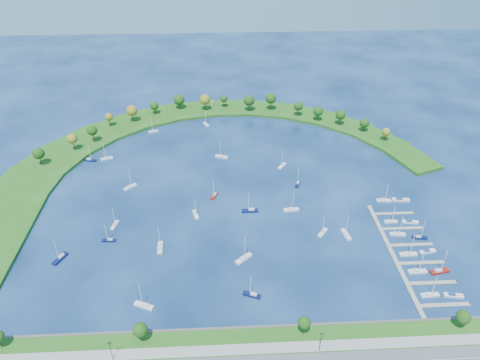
{
  "coord_description": "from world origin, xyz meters",
  "views": [
    {
      "loc": [
        -6.7,
        -224.43,
        154.29
      ],
      "look_at": [
        5.0,
        5.0,
        4.0
      ],
      "focal_mm": 33.74,
      "sensor_mm": 36.0,
      "label": 1
    }
  ],
  "objects_px": {
    "moored_boat_2": "(250,210)",
    "moored_boat_13": "(196,214)",
    "moored_boat_7": "(214,195)",
    "docked_boat_0": "(430,294)",
    "docked_boat_1": "(453,295)",
    "moored_boat_15": "(346,234)",
    "moored_boat_16": "(144,305)",
    "moored_boat_11": "(153,131)",
    "moored_boat_14": "(107,158)",
    "docked_boat_5": "(427,251)",
    "docked_boat_9": "(410,222)",
    "docked_boat_8": "(391,221)",
    "docked_boat_3": "(440,271)",
    "docked_boat_6": "(398,234)",
    "dock_system": "(407,254)",
    "docked_boat_7": "(420,237)",
    "harbor_tower": "(212,104)",
    "docked_boat_10": "(384,200)",
    "moored_boat_9": "(60,258)",
    "docked_boat_2": "(417,271)",
    "moored_boat_18": "(160,247)",
    "moored_boat_17": "(298,183)",
    "moored_boat_20": "(130,187)",
    "moored_boat_19": "(291,209)",
    "moored_boat_4": "(206,124)",
    "moored_boat_8": "(252,294)",
    "docked_boat_11": "(400,200)",
    "moored_boat_5": "(244,258)",
    "moored_boat_12": "(282,165)",
    "moored_boat_0": "(115,225)",
    "docked_boat_4": "(408,254)",
    "moored_boat_10": "(109,240)",
    "moored_boat_3": "(90,160)"
  },
  "relations": [
    {
      "from": "moored_boat_5",
      "to": "moored_boat_12",
      "type": "bearing_deg",
      "value": 28.46
    },
    {
      "from": "moored_boat_7",
      "to": "moored_boat_13",
      "type": "distance_m",
      "value": 20.43
    },
    {
      "from": "docked_boat_7",
      "to": "docked_boat_4",
      "type": "bearing_deg",
      "value": -125.1
    },
    {
      "from": "docked_boat_5",
      "to": "docked_boat_9",
      "type": "xyz_separation_m",
      "value": [
        -0.0,
        23.75,
        0.01
      ]
    },
    {
      "from": "docked_boat_5",
      "to": "docked_boat_8",
      "type": "relative_size",
      "value": 0.82
    },
    {
      "from": "dock_system",
      "to": "docked_boat_2",
      "type": "relative_size",
      "value": 6.29
    },
    {
      "from": "moored_boat_18",
      "to": "moored_boat_11",
      "type": "bearing_deg",
      "value": 5.76
    },
    {
      "from": "moored_boat_9",
      "to": "moored_boat_11",
      "type": "xyz_separation_m",
      "value": [
        30.84,
        135.76,
        -0.08
      ]
    },
    {
      "from": "moored_boat_19",
      "to": "moored_boat_17",
      "type": "bearing_deg",
      "value": 66.99
    },
    {
      "from": "moored_boat_10",
      "to": "docked_boat_11",
      "type": "xyz_separation_m",
      "value": [
        163.26,
        27.43,
        -0.12
      ]
    },
    {
      "from": "moored_boat_15",
      "to": "docked_boat_7",
      "type": "distance_m",
      "value": 37.87
    },
    {
      "from": "moored_boat_11",
      "to": "moored_boat_14",
      "type": "distance_m",
      "value": 47.13
    },
    {
      "from": "harbor_tower",
      "to": "moored_boat_14",
      "type": "bearing_deg",
      "value": -131.75
    },
    {
      "from": "moored_boat_4",
      "to": "dock_system",
      "type": "bearing_deg",
      "value": -169.19
    },
    {
      "from": "moored_boat_7",
      "to": "docked_boat_2",
      "type": "xyz_separation_m",
      "value": [
        96.33,
        -67.51,
        0.05
      ]
    },
    {
      "from": "moored_boat_2",
      "to": "docked_boat_10",
      "type": "relative_size",
      "value": 1.11
    },
    {
      "from": "moored_boat_20",
      "to": "moored_boat_18",
      "type": "bearing_deg",
      "value": -112.16
    },
    {
      "from": "docked_boat_7",
      "to": "docked_boat_11",
      "type": "distance_m",
      "value": 33.57
    },
    {
      "from": "moored_boat_13",
      "to": "docked_boat_9",
      "type": "distance_m",
      "value": 117.98
    },
    {
      "from": "moored_boat_8",
      "to": "docked_boat_11",
      "type": "xyz_separation_m",
      "value": [
        91.98,
        68.37,
        -0.16
      ]
    },
    {
      "from": "moored_boat_9",
      "to": "docked_boat_2",
      "type": "height_order",
      "value": "moored_boat_9"
    },
    {
      "from": "moored_boat_2",
      "to": "moored_boat_13",
      "type": "xyz_separation_m",
      "value": [
        -30.63,
        -1.8,
        -0.05
      ]
    },
    {
      "from": "docked_boat_1",
      "to": "docked_boat_8",
      "type": "bearing_deg",
      "value": 110.87
    },
    {
      "from": "moored_boat_15",
      "to": "moored_boat_16",
      "type": "height_order",
      "value": "moored_boat_16"
    },
    {
      "from": "moored_boat_5",
      "to": "moored_boat_19",
      "type": "height_order",
      "value": "moored_boat_5"
    },
    {
      "from": "docked_boat_4",
      "to": "docked_boat_6",
      "type": "xyz_separation_m",
      "value": [
        0.01,
        15.52,
        -0.02
      ]
    },
    {
      "from": "moored_boat_8",
      "to": "docked_boat_11",
      "type": "relative_size",
      "value": 1.18
    },
    {
      "from": "docked_boat_3",
      "to": "docked_boat_10",
      "type": "relative_size",
      "value": 1.13
    },
    {
      "from": "moored_boat_11",
      "to": "moored_boat_14",
      "type": "bearing_deg",
      "value": 40.28
    },
    {
      "from": "docked_boat_0",
      "to": "docked_boat_1",
      "type": "distance_m",
      "value": 10.49
    },
    {
      "from": "moored_boat_17",
      "to": "moored_boat_18",
      "type": "bearing_deg",
      "value": -36.61
    },
    {
      "from": "docked_boat_2",
      "to": "moored_boat_20",
      "type": "bearing_deg",
      "value": 151.08
    },
    {
      "from": "moored_boat_4",
      "to": "moored_boat_0",
      "type": "bearing_deg",
      "value": 135.08
    },
    {
      "from": "docked_boat_10",
      "to": "moored_boat_5",
      "type": "bearing_deg",
      "value": -145.82
    },
    {
      "from": "moored_boat_9",
      "to": "moored_boat_17",
      "type": "relative_size",
      "value": 1.15
    },
    {
      "from": "docked_boat_3",
      "to": "docked_boat_5",
      "type": "xyz_separation_m",
      "value": [
        -0.02,
        14.13,
        -0.33
      ]
    },
    {
      "from": "docked_boat_3",
      "to": "docked_boat_6",
      "type": "bearing_deg",
      "value": 101.25
    },
    {
      "from": "moored_boat_19",
      "to": "moored_boat_3",
      "type": "bearing_deg",
      "value": 147.98
    },
    {
      "from": "moored_boat_9",
      "to": "moored_boat_14",
      "type": "distance_m",
      "value": 97.25
    },
    {
      "from": "moored_boat_8",
      "to": "moored_boat_9",
      "type": "xyz_separation_m",
      "value": [
        -92.65,
        28.4,
        0.04
      ]
    },
    {
      "from": "harbor_tower",
      "to": "docked_boat_2",
      "type": "relative_size",
      "value": 0.3
    },
    {
      "from": "dock_system",
      "to": "moored_boat_16",
      "type": "height_order",
      "value": "moored_boat_16"
    },
    {
      "from": "moored_boat_15",
      "to": "docked_boat_5",
      "type": "bearing_deg",
      "value": -120.45
    },
    {
      "from": "docked_boat_2",
      "to": "moored_boat_2",
      "type": "bearing_deg",
      "value": 145.18
    },
    {
      "from": "moored_boat_17",
      "to": "moored_boat_20",
      "type": "distance_m",
      "value": 102.48
    },
    {
      "from": "moored_boat_7",
      "to": "docked_boat_7",
      "type": "height_order",
      "value": "moored_boat_7"
    },
    {
      "from": "dock_system",
      "to": "docked_boat_7",
      "type": "bearing_deg",
      "value": 47.51
    },
    {
      "from": "moored_boat_9",
      "to": "docked_boat_7",
      "type": "bearing_deg",
      "value": 117.5
    },
    {
      "from": "moored_boat_2",
      "to": "moored_boat_20",
      "type": "distance_m",
      "value": 76.36
    },
    {
      "from": "moored_boat_8",
      "to": "docked_boat_7",
      "type": "relative_size",
      "value": 1.08
    }
  ]
}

